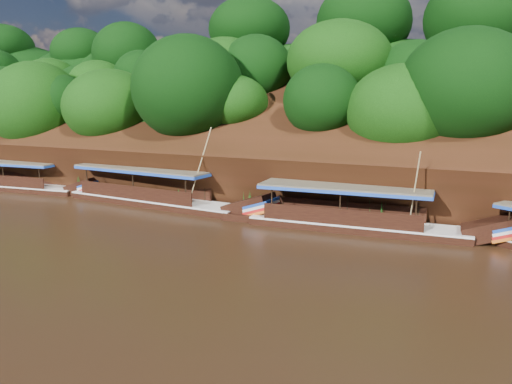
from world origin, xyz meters
The scene contains 6 objects.
ground centered at (0.00, 0.00, 0.00)m, with size 160.00×160.00×0.00m, color black.
riverbank centered at (-0.01, 22.73, 1.89)m, with size 120.00×30.06×19.40m.
boat_1 centered at (1.80, 7.90, 0.57)m, with size 14.72×3.23×5.22m.
boat_2 centered at (-12.77, 8.39, 0.59)m, with size 16.69×3.54×6.07m.
boat_3 centered at (-26.31, 8.50, 0.53)m, with size 13.32×3.42×2.80m.
reeds centered at (-2.40, 9.58, 0.88)m, with size 49.25×2.57×2.03m.
Camera 1 is at (7.74, -19.53, 7.40)m, focal length 35.00 mm.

